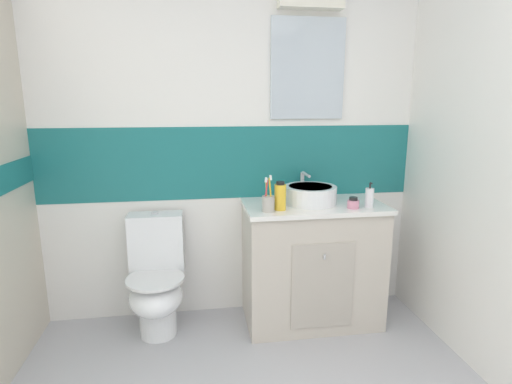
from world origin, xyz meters
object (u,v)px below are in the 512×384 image
object	(u,v)px
soap_dispenser	(369,197)
hair_gel_jar	(353,203)
toilet	(157,280)
toothbrush_cup	(268,202)
mouthwash_bottle	(280,196)
sink_basin	(310,194)

from	to	relation	value
soap_dispenser	hair_gel_jar	distance (m)	0.12
toilet	toothbrush_cup	world-z (taller)	toothbrush_cup
hair_gel_jar	toothbrush_cup	bearing A→B (deg)	179.76
toilet	mouthwash_bottle	size ratio (longest dim) A/B	4.40
mouthwash_bottle	toothbrush_cup	bearing A→B (deg)	-158.54
sink_basin	toothbrush_cup	size ratio (longest dim) A/B	1.72
sink_basin	mouthwash_bottle	world-z (taller)	sink_basin
sink_basin	toothbrush_cup	world-z (taller)	toothbrush_cup
toilet	soap_dispenser	bearing A→B (deg)	-6.23
toothbrush_cup	soap_dispenser	distance (m)	0.67
toothbrush_cup	toilet	bearing A→B (deg)	167.27
sink_basin	soap_dispenser	bearing A→B (deg)	-24.69
hair_gel_jar	soap_dispenser	bearing A→B (deg)	6.57
sink_basin	soap_dispenser	world-z (taller)	sink_basin
toothbrush_cup	soap_dispenser	bearing A→B (deg)	0.92
sink_basin	hair_gel_jar	xyz separation A→B (m)	(0.24, -0.17, -0.03)
toilet	soap_dispenser	xyz separation A→B (m)	(1.38, -0.15, 0.54)
toilet	hair_gel_jar	size ratio (longest dim) A/B	10.65
toothbrush_cup	mouthwash_bottle	distance (m)	0.09
sink_basin	mouthwash_bottle	size ratio (longest dim) A/B	2.17
mouthwash_bottle	hair_gel_jar	bearing A→B (deg)	-4.22
soap_dispenser	mouthwash_bottle	size ratio (longest dim) A/B	0.90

